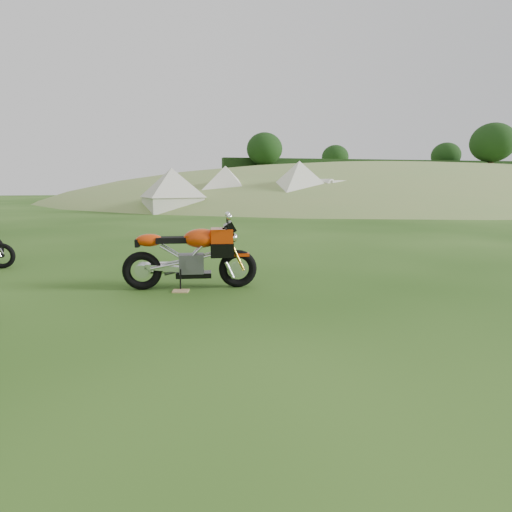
{
  "coord_description": "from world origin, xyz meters",
  "views": [
    {
      "loc": [
        -0.88,
        -5.1,
        1.79
      ],
      "look_at": [
        0.4,
        0.4,
        0.81
      ],
      "focal_mm": 30.0,
      "sensor_mm": 36.0,
      "label": 1
    }
  ],
  "objects": [
    {
      "name": "caravan",
      "position": [
        11.01,
        20.91,
        0.97
      ],
      "size": [
        4.51,
        2.96,
        1.94
      ],
      "primitive_type": null,
      "rotation": [
        0.0,
        0.0,
        0.29
      ],
      "color": "white",
      "rests_on": "ground"
    },
    {
      "name": "ground",
      "position": [
        0.0,
        0.0,
        0.0
      ],
      "size": [
        120.0,
        120.0,
        0.0
      ],
      "primitive_type": "plane",
      "color": "#1B3E0D",
      "rests_on": "ground"
    },
    {
      "name": "hillside",
      "position": [
        24.0,
        40.0,
        0.0
      ],
      "size": [
        80.0,
        64.0,
        8.0
      ],
      "primitive_type": "ellipsoid",
      "color": "#78984D",
      "rests_on": "ground"
    },
    {
      "name": "sport_motorcycle",
      "position": [
        -0.36,
        2.06,
        0.64
      ],
      "size": [
        2.19,
        0.78,
        1.29
      ],
      "primitive_type": null,
      "rotation": [
        0.0,
        0.0,
        -0.12
      ],
      "color": "#C13306",
      "rests_on": "ground"
    },
    {
      "name": "hedgerow",
      "position": [
        24.0,
        40.0,
        0.0
      ],
      "size": [
        36.0,
        1.2,
        8.6
      ],
      "primitive_type": null,
      "color": "black",
      "rests_on": "ground"
    },
    {
      "name": "tent_right",
      "position": [
        7.87,
        20.7,
        1.45
      ],
      "size": [
        3.78,
        3.78,
        2.9
      ],
      "primitive_type": null,
      "rotation": [
        0.0,
        0.0,
        0.14
      ],
      "color": "silver",
      "rests_on": "ground"
    },
    {
      "name": "tent_left",
      "position": [
        0.06,
        21.08,
        1.31
      ],
      "size": [
        3.64,
        3.64,
        2.62
      ],
      "primitive_type": null,
      "rotation": [
        0.0,
        0.0,
        0.23
      ],
      "color": "beige",
      "rests_on": "ground"
    },
    {
      "name": "plywood_board",
      "position": [
        -0.55,
        1.87,
        0.01
      ],
      "size": [
        0.3,
        0.26,
        0.02
      ],
      "primitive_type": "cube",
      "rotation": [
        0.0,
        0.0,
        -0.22
      ],
      "color": "tan",
      "rests_on": "ground"
    },
    {
      "name": "tent_mid",
      "position": [
        3.62,
        23.18,
        1.38
      ],
      "size": [
        3.9,
        3.9,
        2.76
      ],
      "primitive_type": null,
      "rotation": [
        0.0,
        0.0,
        -0.26
      ],
      "color": "white",
      "rests_on": "ground"
    }
  ]
}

